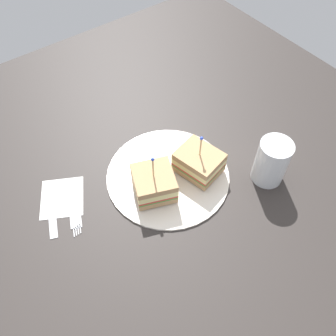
{
  "coord_description": "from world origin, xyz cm",
  "views": [
    {
      "loc": [
        -36.24,
        26.88,
        62.77
      ],
      "look_at": [
        0.0,
        0.0,
        2.92
      ],
      "focal_mm": 38.08,
      "sensor_mm": 36.0,
      "label": 1
    }
  ],
  "objects": [
    {
      "name": "ground_plane",
      "position": [
        0.0,
        0.0,
        -1.0
      ],
      "size": [
        119.78,
        119.78,
        2.0
      ],
      "primitive_type": "cube",
      "color": "#2D2826"
    },
    {
      "name": "plate",
      "position": [
        0.0,
        0.0,
        0.46
      ],
      "size": [
        26.52,
        26.52,
        0.92
      ],
      "primitive_type": "cylinder",
      "color": "silver",
      "rests_on": "ground_plane"
    },
    {
      "name": "sandwich_half_front",
      "position": [
        -1.78,
        4.86,
        3.63
      ],
      "size": [
        10.55,
        10.47,
        10.77
      ],
      "color": "tan",
      "rests_on": "plate"
    },
    {
      "name": "knife",
      "position": [
        6.41,
        24.33,
        0.18
      ],
      "size": [
        12.41,
        5.71,
        0.35
      ],
      "color": "silver",
      "rests_on": "ground_plane"
    },
    {
      "name": "sandwich_half_back",
      "position": [
        -2.98,
        -5.91,
        3.5
      ],
      "size": [
        10.51,
        9.31,
        10.44
      ],
      "color": "tan",
      "rests_on": "plate"
    },
    {
      "name": "fork",
      "position": [
        3.92,
        20.48,
        0.18
      ],
      "size": [
        12.8,
        6.21,
        0.35
      ],
      "color": "silver",
      "rests_on": "ground_plane"
    },
    {
      "name": "drink_glass",
      "position": [
        -12.73,
        -17.06,
        4.58
      ],
      "size": [
        6.76,
        6.76,
        10.35
      ],
      "color": "#B74C33",
      "rests_on": "ground_plane"
    },
    {
      "name": "napkin",
      "position": [
        8.67,
        20.98,
        0.07
      ],
      "size": [
        12.56,
        12.17,
        0.15
      ],
      "primitive_type": "cube",
      "rotation": [
        0.0,
        0.0,
        8.93
      ],
      "color": "white",
      "rests_on": "ground_plane"
    }
  ]
}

